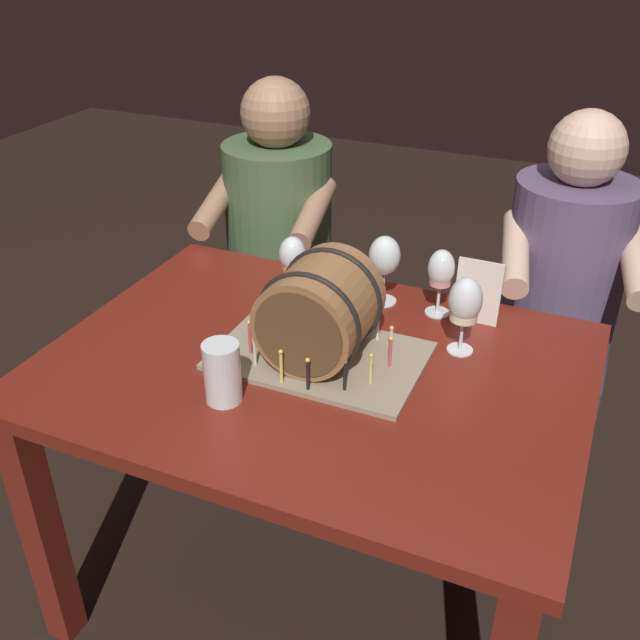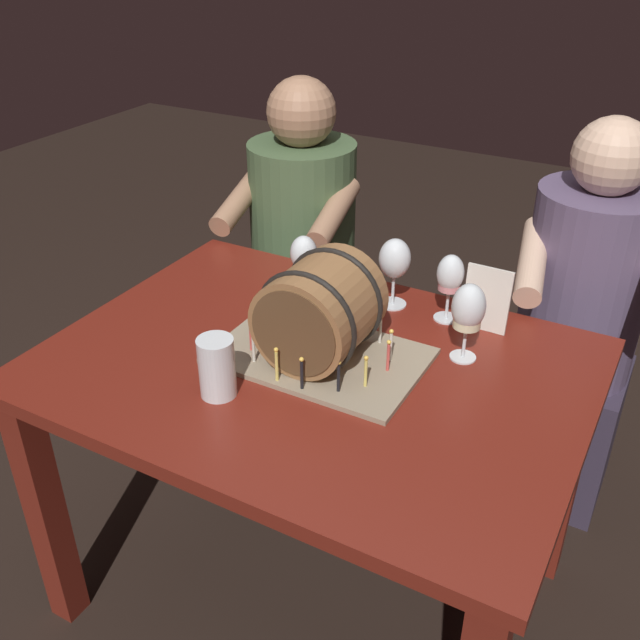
{
  "view_description": "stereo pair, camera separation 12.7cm",
  "coord_description": "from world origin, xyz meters",
  "px_view_note": "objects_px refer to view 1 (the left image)",
  "views": [
    {
      "loc": [
        0.55,
        -1.23,
        1.65
      ],
      "look_at": [
        0.01,
        0.02,
        0.85
      ],
      "focal_mm": 40.46,
      "sensor_mm": 36.0,
      "label": 1
    },
    {
      "loc": [
        0.66,
        -1.17,
        1.65
      ],
      "look_at": [
        0.01,
        0.02,
        0.85
      ],
      "focal_mm": 40.46,
      "sensor_mm": 36.0,
      "label": 2
    }
  ],
  "objects_px": {
    "menu_card": "(478,292)",
    "person_seated_right": "(553,327)",
    "wine_glass_rose": "(441,271)",
    "beer_pint": "(222,374)",
    "barrel_cake": "(320,316)",
    "dining_table": "(314,405)",
    "person_seated_left": "(280,270)",
    "wine_glass_amber": "(293,257)",
    "wine_glass_empty": "(385,257)",
    "wine_glass_white": "(465,303)"
  },
  "relations": [
    {
      "from": "menu_card",
      "to": "person_seated_right",
      "type": "relative_size",
      "value": 0.13
    },
    {
      "from": "wine_glass_rose",
      "to": "beer_pint",
      "type": "height_order",
      "value": "wine_glass_rose"
    },
    {
      "from": "barrel_cake",
      "to": "person_seated_right",
      "type": "xyz_separation_m",
      "value": [
        0.45,
        0.71,
        -0.31
      ]
    },
    {
      "from": "barrel_cake",
      "to": "menu_card",
      "type": "height_order",
      "value": "barrel_cake"
    },
    {
      "from": "wine_glass_rose",
      "to": "person_seated_right",
      "type": "relative_size",
      "value": 0.15
    },
    {
      "from": "dining_table",
      "to": "barrel_cake",
      "type": "height_order",
      "value": "barrel_cake"
    },
    {
      "from": "beer_pint",
      "to": "person_seated_right",
      "type": "height_order",
      "value": "person_seated_right"
    },
    {
      "from": "barrel_cake",
      "to": "person_seated_left",
      "type": "xyz_separation_m",
      "value": [
        -0.46,
        0.71,
        -0.3
      ]
    },
    {
      "from": "wine_glass_amber",
      "to": "beer_pint",
      "type": "distance_m",
      "value": 0.47
    },
    {
      "from": "person_seated_right",
      "to": "barrel_cake",
      "type": "bearing_deg",
      "value": -122.32
    },
    {
      "from": "barrel_cake",
      "to": "person_seated_left",
      "type": "relative_size",
      "value": 0.39
    },
    {
      "from": "person_seated_right",
      "to": "person_seated_left",
      "type": "bearing_deg",
      "value": 179.99
    },
    {
      "from": "barrel_cake",
      "to": "wine_glass_rose",
      "type": "relative_size",
      "value": 2.67
    },
    {
      "from": "wine_glass_rose",
      "to": "wine_glass_empty",
      "type": "bearing_deg",
      "value": 179.11
    },
    {
      "from": "beer_pint",
      "to": "menu_card",
      "type": "bearing_deg",
      "value": 52.59
    },
    {
      "from": "beer_pint",
      "to": "person_seated_right",
      "type": "xyz_separation_m",
      "value": [
        0.57,
        0.93,
        -0.26
      ]
    },
    {
      "from": "person_seated_right",
      "to": "wine_glass_white",
      "type": "bearing_deg",
      "value": -106.7
    },
    {
      "from": "barrel_cake",
      "to": "wine_glass_empty",
      "type": "distance_m",
      "value": 0.31
    },
    {
      "from": "barrel_cake",
      "to": "wine_glass_amber",
      "type": "height_order",
      "value": "barrel_cake"
    },
    {
      "from": "dining_table",
      "to": "menu_card",
      "type": "distance_m",
      "value": 0.48
    },
    {
      "from": "wine_glass_amber",
      "to": "person_seated_right",
      "type": "distance_m",
      "value": 0.84
    },
    {
      "from": "person_seated_left",
      "to": "barrel_cake",
      "type": "bearing_deg",
      "value": -57.15
    },
    {
      "from": "beer_pint",
      "to": "person_seated_right",
      "type": "bearing_deg",
      "value": 58.52
    },
    {
      "from": "barrel_cake",
      "to": "person_seated_right",
      "type": "bearing_deg",
      "value": 57.68
    },
    {
      "from": "dining_table",
      "to": "menu_card",
      "type": "relative_size",
      "value": 7.48
    },
    {
      "from": "wine_glass_empty",
      "to": "menu_card",
      "type": "bearing_deg",
      "value": -0.36
    },
    {
      "from": "dining_table",
      "to": "beer_pint",
      "type": "bearing_deg",
      "value": -119.99
    },
    {
      "from": "wine_glass_amber",
      "to": "barrel_cake",
      "type": "bearing_deg",
      "value": -53.3
    },
    {
      "from": "wine_glass_rose",
      "to": "beer_pint",
      "type": "xyz_separation_m",
      "value": [
        -0.31,
        -0.53,
        -0.05
      ]
    },
    {
      "from": "barrel_cake",
      "to": "menu_card",
      "type": "xyz_separation_m",
      "value": [
        0.28,
        0.31,
        -0.03
      ]
    },
    {
      "from": "menu_card",
      "to": "person_seated_left",
      "type": "height_order",
      "value": "person_seated_left"
    },
    {
      "from": "barrel_cake",
      "to": "beer_pint",
      "type": "relative_size",
      "value": 3.47
    },
    {
      "from": "dining_table",
      "to": "beer_pint",
      "type": "xyz_separation_m",
      "value": [
        -0.12,
        -0.2,
        0.18
      ]
    },
    {
      "from": "beer_pint",
      "to": "menu_card",
      "type": "height_order",
      "value": "menu_card"
    },
    {
      "from": "wine_glass_empty",
      "to": "person_seated_left",
      "type": "relative_size",
      "value": 0.15
    },
    {
      "from": "menu_card",
      "to": "person_seated_left",
      "type": "xyz_separation_m",
      "value": [
        -0.74,
        0.4,
        -0.27
      ]
    },
    {
      "from": "wine_glass_empty",
      "to": "person_seated_right",
      "type": "bearing_deg",
      "value": 44.53
    },
    {
      "from": "dining_table",
      "to": "wine_glass_amber",
      "type": "bearing_deg",
      "value": 123.77
    },
    {
      "from": "wine_glass_amber",
      "to": "beer_pint",
      "type": "relative_size",
      "value": 1.24
    },
    {
      "from": "wine_glass_rose",
      "to": "wine_glass_amber",
      "type": "bearing_deg",
      "value": -170.92
    },
    {
      "from": "wine_glass_rose",
      "to": "beer_pint",
      "type": "distance_m",
      "value": 0.61
    },
    {
      "from": "wine_glass_white",
      "to": "barrel_cake",
      "type": "bearing_deg",
      "value": -150.84
    },
    {
      "from": "barrel_cake",
      "to": "wine_glass_rose",
      "type": "xyz_separation_m",
      "value": [
        0.19,
        0.3,
        0.01
      ]
    },
    {
      "from": "barrel_cake",
      "to": "wine_glass_rose",
      "type": "height_order",
      "value": "barrel_cake"
    },
    {
      "from": "dining_table",
      "to": "barrel_cake",
      "type": "xyz_separation_m",
      "value": [
        0.01,
        0.02,
        0.23
      ]
    },
    {
      "from": "dining_table",
      "to": "menu_card",
      "type": "bearing_deg",
      "value": 48.65
    },
    {
      "from": "wine_glass_amber",
      "to": "wine_glass_empty",
      "type": "xyz_separation_m",
      "value": [
        0.22,
        0.06,
        0.02
      ]
    },
    {
      "from": "wine_glass_empty",
      "to": "person_seated_left",
      "type": "distance_m",
      "value": 0.71
    },
    {
      "from": "wine_glass_rose",
      "to": "barrel_cake",
      "type": "bearing_deg",
      "value": -121.58
    },
    {
      "from": "person_seated_right",
      "to": "dining_table",
      "type": "bearing_deg",
      "value": -121.88
    }
  ]
}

